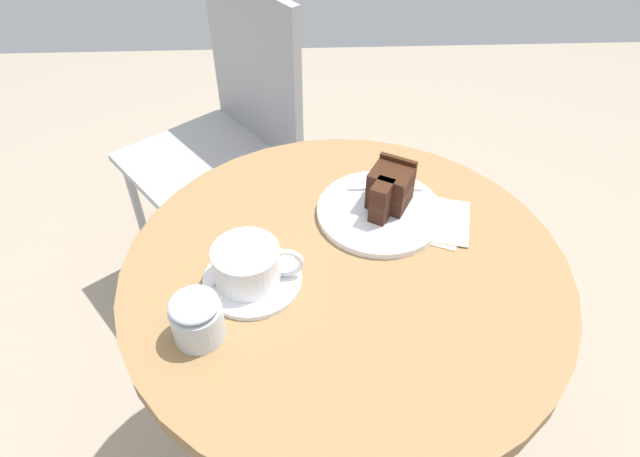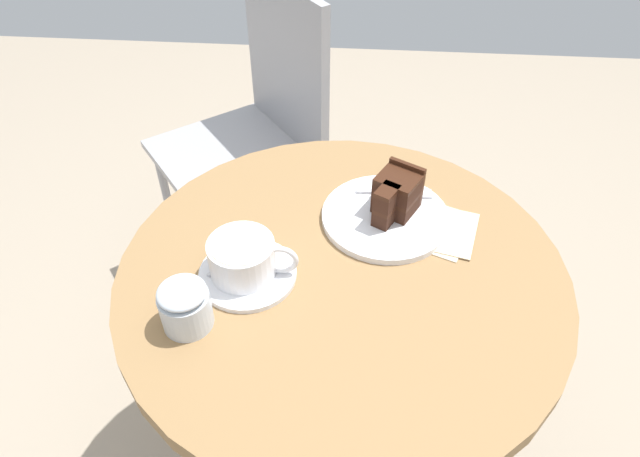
% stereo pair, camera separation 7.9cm
% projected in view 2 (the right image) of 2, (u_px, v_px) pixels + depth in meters
% --- Properties ---
extents(cafe_table, '(0.72, 0.72, 0.68)m').
position_uv_depth(cafe_table, '(340.00, 314.00, 0.98)').
color(cafe_table, olive).
rests_on(cafe_table, ground).
extents(saucer, '(0.15, 0.15, 0.01)m').
position_uv_depth(saucer, '(248.00, 274.00, 0.89)').
color(saucer, white).
rests_on(saucer, cafe_table).
extents(coffee_cup, '(0.14, 0.10, 0.06)m').
position_uv_depth(coffee_cup, '(243.00, 257.00, 0.87)').
color(coffee_cup, white).
rests_on(coffee_cup, saucer).
extents(teaspoon, '(0.06, 0.09, 0.00)m').
position_uv_depth(teaspoon, '(234.00, 251.00, 0.92)').
color(teaspoon, silver).
rests_on(teaspoon, saucer).
extents(cake_plate, '(0.22, 0.22, 0.01)m').
position_uv_depth(cake_plate, '(385.00, 217.00, 0.98)').
color(cake_plate, white).
rests_on(cake_plate, cafe_table).
extents(cake_slice, '(0.09, 0.11, 0.08)m').
position_uv_depth(cake_slice, '(396.00, 194.00, 0.96)').
color(cake_slice, '#381E14').
rests_on(cake_slice, cake_plate).
extents(fork, '(0.13, 0.02, 0.00)m').
position_uv_depth(fork, '(403.00, 193.00, 1.02)').
color(fork, silver).
rests_on(fork, cake_plate).
extents(napkin, '(0.17, 0.17, 0.00)m').
position_uv_depth(napkin, '(436.00, 228.00, 0.97)').
color(napkin, beige).
rests_on(napkin, cafe_table).
extents(cafe_chair, '(0.53, 0.53, 0.87)m').
position_uv_depth(cafe_chair, '(259.00, 122.00, 1.52)').
color(cafe_chair, '#9E9EA3').
rests_on(cafe_chair, ground).
extents(sugar_pot, '(0.07, 0.07, 0.08)m').
position_uv_depth(sugar_pot, '(185.00, 306.00, 0.80)').
color(sugar_pot, silver).
rests_on(sugar_pot, cafe_table).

